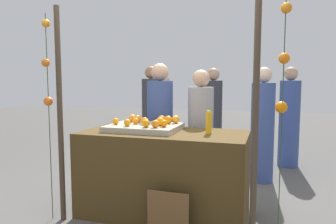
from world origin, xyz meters
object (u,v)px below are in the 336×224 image
(vendor_left, at_px, (160,132))
(vendor_right, at_px, (200,137))
(stall_counter, at_px, (164,173))
(juice_bottle, at_px, (209,123))
(chalkboard_sign, at_px, (168,217))
(orange_1, at_px, (164,123))
(orange_0, at_px, (159,121))

(vendor_left, bearing_deg, vendor_right, 0.33)
(stall_counter, distance_m, juice_bottle, 0.75)
(stall_counter, distance_m, vendor_left, 0.83)
(chalkboard_sign, relative_size, vendor_left, 0.28)
(orange_1, bearing_deg, juice_bottle, 9.46)
(chalkboard_sign, bearing_deg, juice_bottle, 65.53)
(stall_counter, xyz_separation_m, juice_bottle, (0.48, 0.02, 0.57))
(orange_1, xyz_separation_m, chalkboard_sign, (0.20, -0.50, -0.79))
(stall_counter, bearing_deg, chalkboard_sign, -68.02)
(juice_bottle, relative_size, chalkboard_sign, 0.52)
(orange_1, height_order, chalkboard_sign, orange_1)
(stall_counter, height_order, vendor_left, vendor_left)
(orange_1, distance_m, juice_bottle, 0.47)
(orange_1, height_order, vendor_right, vendor_right)
(vendor_right, bearing_deg, orange_0, -120.88)
(chalkboard_sign, height_order, vendor_left, vendor_left)
(juice_bottle, relative_size, vendor_left, 0.14)
(juice_bottle, distance_m, vendor_left, 1.06)
(stall_counter, bearing_deg, orange_1, -69.48)
(orange_0, relative_size, vendor_right, 0.05)
(chalkboard_sign, bearing_deg, vendor_left, 112.03)
(juice_bottle, height_order, vendor_right, vendor_right)
(juice_bottle, bearing_deg, orange_0, 169.66)
(stall_counter, distance_m, chalkboard_sign, 0.64)
(juice_bottle, bearing_deg, vendor_left, 138.27)
(juice_bottle, distance_m, chalkboard_sign, 1.02)
(orange_0, distance_m, chalkboard_sign, 1.09)
(stall_counter, bearing_deg, juice_bottle, 2.54)
(orange_0, height_order, chalkboard_sign, orange_0)
(stall_counter, bearing_deg, orange_0, 127.15)
(juice_bottle, distance_m, vendor_right, 0.78)
(orange_0, bearing_deg, juice_bottle, -10.34)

